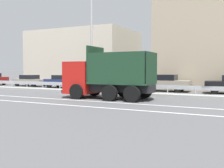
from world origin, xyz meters
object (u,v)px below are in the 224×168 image
median_road_sign (71,77)px  street_lamp_1 (90,28)px  parked_car_2 (62,81)px  parked_car_4 (164,83)px  parked_car_1 (30,80)px  dump_truck (99,79)px  parked_car_3 (111,82)px

median_road_sign → street_lamp_1: (2.01, 0.01, 4.29)m
parked_car_2 → parked_car_4: 11.16m
median_road_sign → parked_car_1: size_ratio=0.55×
street_lamp_1 → parked_car_2: size_ratio=2.60×
dump_truck → parked_car_4: (2.61, 7.59, -0.55)m
street_lamp_1 → parked_car_1: bearing=158.9°
median_road_sign → street_lamp_1: size_ratio=0.24×
median_road_sign → parked_car_3: 4.61m
dump_truck → parked_car_2: size_ratio=1.63×
dump_truck → median_road_sign: size_ratio=2.58×
median_road_sign → parked_car_2: (-3.78, 3.71, -0.60)m
parked_car_3 → parked_car_1: bearing=89.7°
parked_car_2 → parked_car_4: (11.15, 0.44, 0.06)m
parked_car_3 → parked_car_4: (5.43, 0.02, 0.06)m
median_road_sign → parked_car_3: median_road_sign is taller
median_road_sign → parked_car_2: 5.33m
dump_truck → parked_car_1: (-13.67, 7.67, -0.64)m
median_road_sign → parked_car_1: (-8.91, 4.23, -0.63)m
street_lamp_1 → parked_car_1: street_lamp_1 is taller
median_road_sign → dump_truck: bearing=-35.9°
street_lamp_1 → parked_car_1: size_ratio=2.26×
dump_truck → parked_car_2: 11.16m
parked_car_1 → parked_car_2: parked_car_2 is taller
parked_car_2 → parked_car_3: parked_car_3 is taller
dump_truck → parked_car_2: bearing=50.1°
median_road_sign → parked_car_3: size_ratio=0.58×
parked_car_1 → parked_car_4: bearing=92.8°
parked_car_3 → parked_car_4: bearing=-89.6°
median_road_sign → parked_car_3: bearing=64.8°
parked_car_1 → median_road_sign: bearing=67.7°
median_road_sign → parked_car_4: size_ratio=0.50×
dump_truck → parked_car_3: dump_truck is taller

